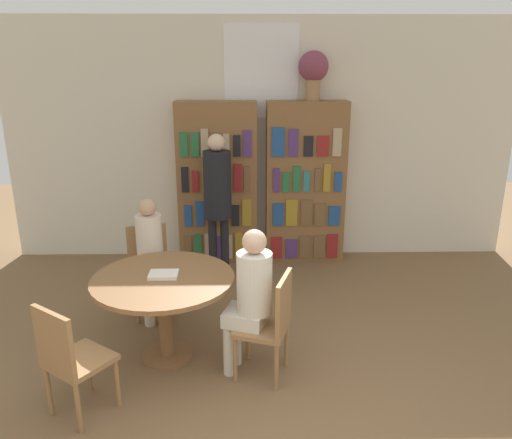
% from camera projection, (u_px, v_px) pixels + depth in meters
% --- Properties ---
extents(wall_back, '(6.40, 0.07, 3.00)m').
position_uv_depth(wall_back, '(261.00, 141.00, 6.30)').
color(wall_back, beige).
rests_on(wall_back, ground_plane).
extents(bookshelf_left, '(0.99, 0.34, 2.02)m').
position_uv_depth(bookshelf_left, '(218.00, 184.00, 6.26)').
color(bookshelf_left, brown).
rests_on(bookshelf_left, ground_plane).
extents(bookshelf_right, '(0.99, 0.34, 2.02)m').
position_uv_depth(bookshelf_right, '(305.00, 183.00, 6.28)').
color(bookshelf_right, brown).
rests_on(bookshelf_right, ground_plane).
extents(flower_vase, '(0.36, 0.36, 0.57)m').
position_uv_depth(flower_vase, '(313.00, 70.00, 5.87)').
color(flower_vase, '#997047').
rests_on(flower_vase, bookshelf_right).
extents(reading_table, '(1.19, 1.19, 0.76)m').
position_uv_depth(reading_table, '(164.00, 291.00, 4.19)').
color(reading_table, brown).
rests_on(reading_table, ground_plane).
extents(chair_near_camera, '(0.56, 0.56, 0.89)m').
position_uv_depth(chair_near_camera, '(70.00, 357.00, 3.50)').
color(chair_near_camera, olive).
rests_on(chair_near_camera, ground_plane).
extents(chair_left_side, '(0.50, 0.50, 0.89)m').
position_uv_depth(chair_left_side, '(150.00, 265.00, 5.07)').
color(chair_left_side, olive).
rests_on(chair_left_side, ground_plane).
extents(chair_far_side, '(0.50, 0.50, 0.89)m').
position_uv_depth(chair_far_side, '(271.00, 321.00, 3.97)').
color(chair_far_side, olive).
rests_on(chair_far_side, ground_plane).
extents(seated_reader_left, '(0.34, 0.39, 1.23)m').
position_uv_depth(seated_reader_left, '(151.00, 253.00, 4.85)').
color(seated_reader_left, beige).
rests_on(seated_reader_left, ground_plane).
extents(seated_reader_right, '(0.41, 0.37, 1.26)m').
position_uv_depth(seated_reader_right, '(250.00, 293.00, 3.95)').
color(seated_reader_right, beige).
rests_on(seated_reader_right, ground_plane).
extents(librarian_standing, '(0.32, 0.59, 1.70)m').
position_uv_depth(librarian_standing, '(218.00, 190.00, 5.77)').
color(librarian_standing, black).
rests_on(librarian_standing, ground_plane).
extents(open_book_on_table, '(0.24, 0.18, 0.03)m').
position_uv_depth(open_book_on_table, '(164.00, 275.00, 4.16)').
color(open_book_on_table, silver).
rests_on(open_book_on_table, reading_table).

